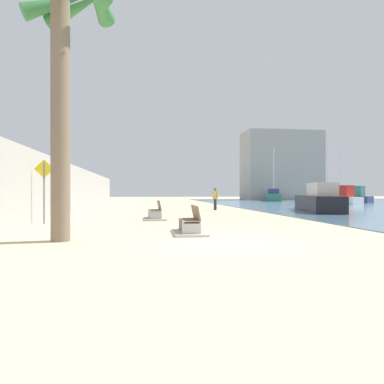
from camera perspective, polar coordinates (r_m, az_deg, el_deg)
ground_plane at (r=28.24m, az=-3.23°, el=-2.80°), size 120.00×120.00×0.00m
seawall at (r=28.54m, az=-18.41°, el=0.56°), size 0.80×64.00×3.33m
palm_tree at (r=12.35m, az=-19.56°, el=22.04°), size 3.13×3.32×8.40m
bench_near at (r=12.73m, az=-0.33°, el=-5.44°), size 1.16×2.13×0.98m
bench_far at (r=19.05m, az=-5.72°, el=-3.56°), size 1.12×2.11×0.98m
person_walking at (r=28.15m, az=3.62°, el=-0.79°), size 0.39×0.41×1.70m
boat_distant at (r=49.08m, az=22.68°, el=-0.63°), size 5.20×6.60×6.39m
boat_far_left at (r=52.62m, az=12.56°, el=-0.62°), size 4.25×6.73×7.45m
boat_far_right at (r=27.17m, az=19.02°, el=-1.28°), size 3.74×7.82×1.98m
boat_outer at (r=42.72m, az=20.93°, el=-0.74°), size 3.98×7.39×7.53m
pedestrian_sign at (r=17.46m, az=-21.95°, el=1.17°), size 0.85×0.08×2.87m
harbor_building at (r=60.57m, az=13.64°, el=3.93°), size 12.00×6.00×10.84m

